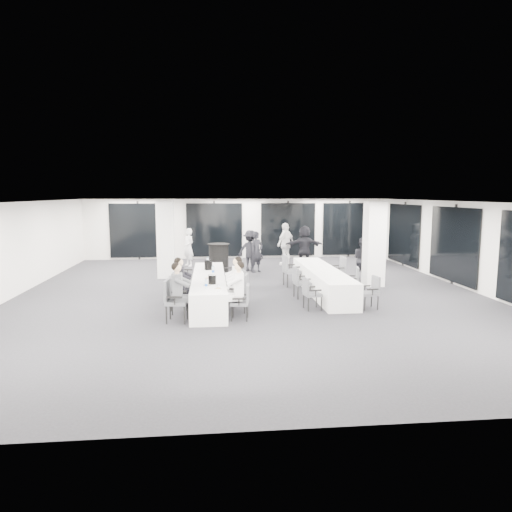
{
  "coord_description": "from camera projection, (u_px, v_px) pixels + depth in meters",
  "views": [
    {
      "loc": [
        -1.17,
        -13.5,
        3.05
      ],
      "look_at": [
        0.16,
        -0.2,
        1.21
      ],
      "focal_mm": 32.0,
      "sensor_mm": 36.0,
      "label": 1
    }
  ],
  "objects": [
    {
      "name": "room",
      "position": [
        274.0,
        245.0,
        14.83
      ],
      "size": [
        14.04,
        16.04,
        2.84
      ],
      "color": "#232328",
      "rests_on": "ground"
    },
    {
      "name": "plate_a",
      "position": [
        207.0,
        285.0,
        11.42
      ],
      "size": [
        0.2,
        0.2,
        0.03
      ],
      "color": "white",
      "rests_on": "banquet_table_main"
    },
    {
      "name": "water_bottle_c",
      "position": [
        208.0,
        262.0,
        14.74
      ],
      "size": [
        0.07,
        0.07,
        0.23
      ],
      "primitive_type": "cylinder",
      "color": "silver",
      "rests_on": "banquet_table_main"
    },
    {
      "name": "banquet_table_side",
      "position": [
        322.0,
        281.0,
        14.07
      ],
      "size": [
        0.9,
        5.0,
        0.75
      ],
      "primitive_type": "cube",
      "color": "white",
      "rests_on": "floor"
    },
    {
      "name": "chair_side_left_far",
      "position": [
        289.0,
        269.0,
        15.06
      ],
      "size": [
        0.58,
        0.63,
        1.03
      ],
      "rotation": [
        0.0,
        0.0,
        -1.44
      ],
      "color": "#525459",
      "rests_on": "floor"
    },
    {
      "name": "chair_main_right_far",
      "position": [
        235.0,
        272.0,
        14.5
      ],
      "size": [
        0.63,
        0.66,
        1.02
      ],
      "rotation": [
        0.0,
        0.0,
        1.82
      ],
      "color": "#525459",
      "rests_on": "floor"
    },
    {
      "name": "water_bottle_b",
      "position": [
        213.0,
        270.0,
        13.01
      ],
      "size": [
        0.08,
        0.08,
        0.24
      ],
      "primitive_type": "cylinder",
      "color": "silver",
      "rests_on": "banquet_table_main"
    },
    {
      "name": "seated_guest_a",
      "position": [
        180.0,
        288.0,
        10.82
      ],
      "size": [
        0.5,
        0.38,
        1.44
      ],
      "rotation": [
        0.0,
        0.0,
        -1.57
      ],
      "color": "#54575B",
      "rests_on": "floor"
    },
    {
      "name": "chair_main_right_mid",
      "position": [
        239.0,
        285.0,
        12.56
      ],
      "size": [
        0.53,
        0.57,
        0.95
      ],
      "rotation": [
        0.0,
        0.0,
        1.68
      ],
      "color": "#525459",
      "rests_on": "floor"
    },
    {
      "name": "standing_guest_d",
      "position": [
        286.0,
        241.0,
        19.48
      ],
      "size": [
        1.34,
        1.32,
        2.05
      ],
      "primitive_type": "imported",
      "rotation": [
        0.0,
        0.0,
        3.9
      ],
      "color": "white",
      "rests_on": "floor"
    },
    {
      "name": "standing_guest_c",
      "position": [
        250.0,
        248.0,
        17.97
      ],
      "size": [
        1.33,
        1.06,
        1.83
      ],
      "primitive_type": "imported",
      "rotation": [
        0.0,
        0.0,
        2.69
      ],
      "color": "black",
      "rests_on": "floor"
    },
    {
      "name": "ice_bucket_far",
      "position": [
        208.0,
        265.0,
        13.86
      ],
      "size": [
        0.24,
        0.24,
        0.28
      ],
      "primitive_type": "cylinder",
      "color": "black",
      "rests_on": "banquet_table_main"
    },
    {
      "name": "plate_c",
      "position": [
        208.0,
        278.0,
        12.41
      ],
      "size": [
        0.19,
        0.19,
        0.03
      ],
      "color": "white",
      "rests_on": "banquet_table_main"
    },
    {
      "name": "chair_side_right_mid",
      "position": [
        353.0,
        279.0,
        13.66
      ],
      "size": [
        0.52,
        0.55,
        0.86
      ],
      "rotation": [
        0.0,
        0.0,
        1.34
      ],
      "color": "#525459",
      "rests_on": "floor"
    },
    {
      "name": "standing_guest_f",
      "position": [
        304.0,
        243.0,
        19.19
      ],
      "size": [
        1.81,
        0.76,
        1.94
      ],
      "primitive_type": "imported",
      "rotation": [
        0.0,
        0.0,
        3.1
      ],
      "color": "black",
      "rests_on": "floor"
    },
    {
      "name": "chair_main_left_mid",
      "position": [
        179.0,
        286.0,
        12.54
      ],
      "size": [
        0.49,
        0.53,
        0.9
      ],
      "rotation": [
        0.0,
        0.0,
        -1.65
      ],
      "color": "#525459",
      "rests_on": "floor"
    },
    {
      "name": "chair_main_right_fourth",
      "position": [
        237.0,
        279.0,
        13.5
      ],
      "size": [
        0.48,
        0.53,
        0.93
      ],
      "rotation": [
        0.0,
        0.0,
        1.56
      ],
      "color": "#525459",
      "rests_on": "floor"
    },
    {
      "name": "ice_bucket_near",
      "position": [
        212.0,
        280.0,
        11.66
      ],
      "size": [
        0.2,
        0.2,
        0.23
      ],
      "primitive_type": "cylinder",
      "color": "black",
      "rests_on": "banquet_table_main"
    },
    {
      "name": "seated_guest_b",
      "position": [
        182.0,
        282.0,
        11.65
      ],
      "size": [
        0.5,
        0.38,
        1.44
      ],
      "rotation": [
        0.0,
        0.0,
        -1.57
      ],
      "color": "black",
      "rests_on": "floor"
    },
    {
      "name": "chair_side_left_near",
      "position": [
        310.0,
        291.0,
        12.01
      ],
      "size": [
        0.49,
        0.52,
        0.86
      ],
      "rotation": [
        0.0,
        0.0,
        -1.43
      ],
      "color": "#525459",
      "rests_on": "floor"
    },
    {
      "name": "standing_guest_e",
      "position": [
        369.0,
        241.0,
        20.23
      ],
      "size": [
        0.62,
        0.97,
        1.95
      ],
      "primitive_type": "imported",
      "rotation": [
        0.0,
        0.0,
        1.62
      ],
      "color": "#54575B",
      "rests_on": "floor"
    },
    {
      "name": "water_bottle_a",
      "position": [
        206.0,
        284.0,
        11.12
      ],
      "size": [
        0.07,
        0.07,
        0.21
      ],
      "primitive_type": "cylinder",
      "color": "silver",
      "rests_on": "banquet_table_main"
    },
    {
      "name": "chair_side_right_near",
      "position": [
        371.0,
        290.0,
        12.12
      ],
      "size": [
        0.49,
        0.53,
        0.87
      ],
      "rotation": [
        0.0,
        0.0,
        1.68
      ],
      "color": "#525459",
      "rests_on": "floor"
    },
    {
      "name": "chair_main_left_second",
      "position": [
        176.0,
        293.0,
        11.66
      ],
      "size": [
        0.54,
        0.58,
        0.94
      ],
      "rotation": [
        0.0,
        0.0,
        -1.42
      ],
      "color": "#525459",
      "rests_on": "floor"
    },
    {
      "name": "standing_guest_g",
      "position": [
        188.0,
        245.0,
        19.18
      ],
      "size": [
        0.82,
        0.85,
        1.81
      ],
      "primitive_type": "imported",
      "rotation": [
        0.0,
        0.0,
        -0.93
      ],
      "color": "white",
      "rests_on": "floor"
    },
    {
      "name": "standing_guest_h",
      "position": [
        363.0,
        256.0,
        16.1
      ],
      "size": [
        0.8,
        0.95,
        1.7
      ],
      "primitive_type": "imported",
      "rotation": [
        0.0,
        0.0,
        2.01
      ],
      "color": "black",
      "rests_on": "floor"
    },
    {
      "name": "chair_main_right_near",
      "position": [
        243.0,
        300.0,
        11.04
      ],
      "size": [
        0.5,
        0.53,
        0.87
      ],
      "rotation": [
        0.0,
        0.0,
        1.43
      ],
      "color": "#525459",
      "rests_on": "floor"
    },
    {
      "name": "chair_main_left_far",
      "position": [
        183.0,
        273.0,
        14.5
      ],
      "size": [
        0.57,
        0.6,
        0.93
      ],
      "rotation": [
        0.0,
        0.0,
        -1.83
      ],
      "color": "#525459",
      "rests_on": "floor"
    },
    {
      "name": "seated_guest_c",
      "position": [
        236.0,
        287.0,
        10.99
      ],
      "size": [
        0.5,
        0.38,
        1.44
      ],
      "rotation": [
        0.0,
        0.0,
        1.57
      ],
      "color": "white",
      "rests_on": "floor"
    },
    {
      "name": "chair_main_right_second",
      "position": [
        241.0,
        290.0,
        11.82
      ],
      "size": [
        0.59,
        0.62,
        0.99
      ],
      "rotation": [
        0.0,
        0.0,
        1.36
      ],
      "color": "#525459",
      "rests_on": "floor"
    },
    {
      "name": "seated_guest_d",
      "position": [
        234.0,
        281.0,
        11.78
      ],
      "size": [
        0.5,
        0.38,
        1.44
      ],
      "rotation": [
        0.0,
        0.0,
        1.57
      ],
      "color": "white",
      "rests_on": "floor"
    },
    {
      "name": "column_right",
      "position": [
        374.0,
        244.0,
        15.05
      ],
      "size": [
        0.6,
        0.6,
        2.8
      ],
      "primitive_type": "cube",
      "color": "white",
      "rests_on": "floor"
    },
    {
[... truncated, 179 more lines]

